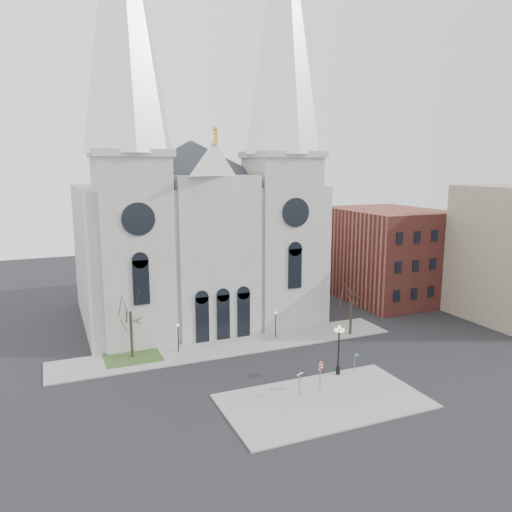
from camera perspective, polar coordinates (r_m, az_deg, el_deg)
name	(u,v)px	position (r m, az deg, el deg)	size (l,w,h in m)	color
ground	(270,385)	(49.29, 1.59, -14.51)	(160.00, 160.00, 0.00)	black
sidewalk_near	(324,401)	(46.54, 7.75, -16.10)	(18.00, 10.00, 0.14)	gray
sidewalk_far	(230,346)	(58.67, -2.94, -10.26)	(40.00, 6.00, 0.14)	gray
grass_patch	(133,357)	(57.07, -13.93, -11.15)	(6.00, 5.00, 0.18)	#374F22
cathedral	(198,182)	(66.20, -6.64, 8.37)	(33.00, 26.66, 54.00)	#9E9A93
bg_building_brick	(386,254)	(80.47, 14.68, 0.23)	(14.00, 18.00, 14.00)	brown
bg_building_tan	(512,255)	(74.28, 27.23, 0.14)	(10.00, 14.00, 18.00)	gray
tree_left	(130,309)	(55.31, -14.18, -5.85)	(3.20, 3.20, 7.50)	black
tree_right	(351,300)	(62.13, 10.84, -4.98)	(3.20, 3.20, 6.00)	black
ped_lamp_left	(178,333)	(56.73, -8.90, -8.68)	(0.32, 0.32, 3.26)	black
ped_lamp_right	(276,320)	(60.53, 2.27, -7.32)	(0.32, 0.32, 3.26)	black
stop_sign	(320,369)	(47.81, 7.37, -12.70)	(0.95, 0.30, 2.73)	slate
globe_lamp	(339,344)	(50.67, 9.44, -9.85)	(1.39, 1.39, 5.09)	black
one_way_sign	(300,379)	(46.45, 5.01, -13.81)	(0.99, 0.43, 2.40)	slate
street_name_sign	(355,361)	(52.26, 11.24, -11.65)	(0.60, 0.24, 1.96)	slate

